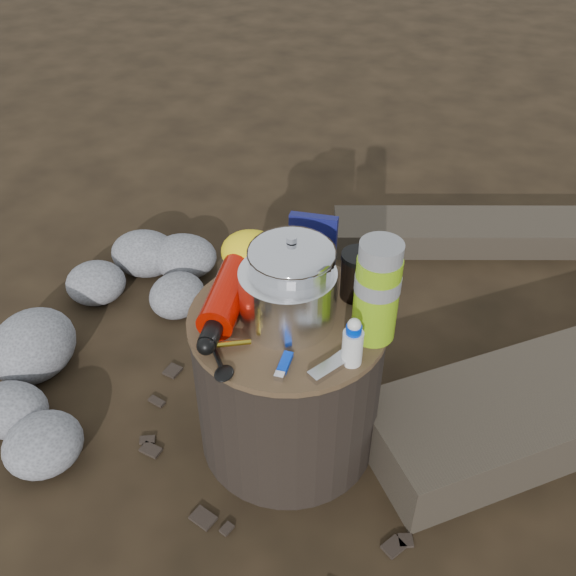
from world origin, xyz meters
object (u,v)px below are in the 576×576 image
(camping_pot, at_px, (292,276))
(fuel_bottle, at_px, (230,290))
(thermos, at_px, (377,292))
(travel_mug, at_px, (358,275))
(stump, at_px, (288,381))

(camping_pot, bearing_deg, fuel_bottle, -170.06)
(camping_pot, bearing_deg, thermos, -7.56)
(fuel_bottle, bearing_deg, travel_mug, 17.21)
(fuel_bottle, distance_m, travel_mug, 0.28)
(camping_pot, xyz_separation_m, fuel_bottle, (-0.13, -0.02, -0.05))
(stump, height_order, fuel_bottle, fuel_bottle)
(camping_pot, relative_size, travel_mug, 1.62)
(travel_mug, bearing_deg, thermos, -62.01)
(fuel_bottle, xyz_separation_m, thermos, (0.32, -0.00, 0.07))
(camping_pot, distance_m, thermos, 0.19)
(thermos, xyz_separation_m, travel_mug, (-0.06, 0.11, -0.06))
(stump, relative_size, travel_mug, 3.88)
(stump, height_order, travel_mug, travel_mug)
(stump, distance_m, fuel_bottle, 0.27)
(thermos, bearing_deg, stump, -179.03)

